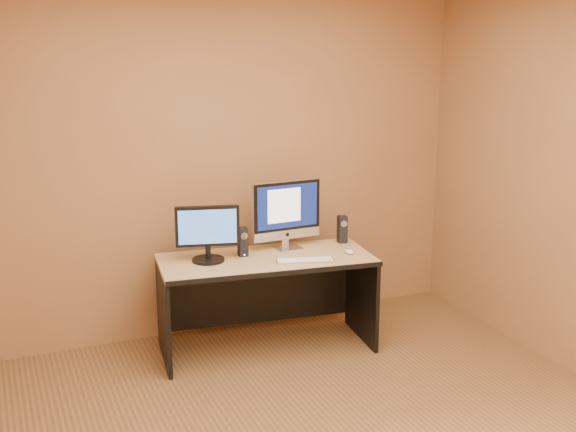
{
  "coord_description": "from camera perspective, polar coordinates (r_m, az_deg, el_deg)",
  "views": [
    {
      "loc": [
        -1.5,
        -3.01,
        2.19
      ],
      "look_at": [
        0.37,
        1.36,
        1.0
      ],
      "focal_mm": 45.0,
      "sensor_mm": 36.0,
      "label": 1
    }
  ],
  "objects": [
    {
      "name": "speaker_left",
      "position": [
        5.06,
        -3.59,
        -2.05
      ],
      "size": [
        0.07,
        0.07,
        0.2
      ],
      "primitive_type": null,
      "rotation": [
        0.0,
        0.0,
        -0.05
      ],
      "color": "black",
      "rests_on": "desk"
    },
    {
      "name": "keyboard",
      "position": [
        4.96,
        1.36,
        -3.52
      ],
      "size": [
        0.41,
        0.21,
        0.02
      ],
      "primitive_type": "cube",
      "rotation": [
        0.0,
        0.0,
        -0.27
      ],
      "color": "#B3B4B8",
      "rests_on": "desk"
    },
    {
      "name": "cable_b",
      "position": [
        5.38,
        -0.27,
        -2.13
      ],
      "size": [
        0.1,
        0.14,
        0.01
      ],
      "primitive_type": "cylinder",
      "rotation": [
        1.57,
        0.0,
        -0.57
      ],
      "color": "black",
      "rests_on": "desk"
    },
    {
      "name": "cable_a",
      "position": [
        5.35,
        0.05,
        -2.22
      ],
      "size": [
        0.03,
        0.2,
        0.01
      ],
      "primitive_type": "cylinder",
      "rotation": [
        1.57,
        0.0,
        0.09
      ],
      "color": "black",
      "rests_on": "desk"
    },
    {
      "name": "second_monitor",
      "position": [
        4.94,
        -6.37,
        -1.41
      ],
      "size": [
        0.48,
        0.32,
        0.39
      ],
      "primitive_type": null,
      "rotation": [
        0.0,
        0.0,
        -0.25
      ],
      "color": "black",
      "rests_on": "desk"
    },
    {
      "name": "imac",
      "position": [
        5.18,
        -0.01,
        0.1
      ],
      "size": [
        0.54,
        0.22,
        0.51
      ],
      "primitive_type": null,
      "rotation": [
        0.0,
        0.0,
        0.05
      ],
      "color": "silver",
      "rests_on": "desk"
    },
    {
      "name": "desk",
      "position": [
        5.15,
        -1.71,
        -6.95
      ],
      "size": [
        1.55,
        0.82,
        0.68
      ],
      "primitive_type": null,
      "rotation": [
        0.0,
        0.0,
        -0.12
      ],
      "color": "tan",
      "rests_on": "ground"
    },
    {
      "name": "walls",
      "position": [
        3.48,
        3.18,
        -0.77
      ],
      "size": [
        4.0,
        4.0,
        2.6
      ],
      "primitive_type": null,
      "color": "olive",
      "rests_on": "ground"
    },
    {
      "name": "mouse",
      "position": [
        5.14,
        4.87,
        -2.8
      ],
      "size": [
        0.06,
        0.1,
        0.03
      ],
      "primitive_type": "ellipsoid",
      "rotation": [
        0.0,
        0.0,
        -0.06
      ],
      "color": "silver",
      "rests_on": "desk"
    },
    {
      "name": "speaker_right",
      "position": [
        5.39,
        4.3,
        -1.05
      ],
      "size": [
        0.07,
        0.07,
        0.2
      ],
      "primitive_type": null,
      "rotation": [
        0.0,
        0.0,
        -0.11
      ],
      "color": "black",
      "rests_on": "desk"
    }
  ]
}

